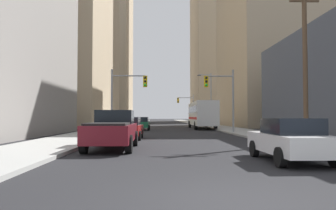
{
  "coord_description": "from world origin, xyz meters",
  "views": [
    {
      "loc": [
        -1.32,
        -5.87,
        1.58
      ],
      "look_at": [
        0.0,
        39.2,
        3.21
      ],
      "focal_mm": 33.99,
      "sensor_mm": 36.0,
      "label": 1
    }
  ],
  "objects_px": {
    "city_bus": "(202,114)",
    "sedan_green": "(141,123)",
    "sedan_white": "(290,140)",
    "traffic_signal_near_left": "(127,90)",
    "sedan_red": "(128,128)",
    "traffic_signal_near_right": "(221,91)",
    "traffic_signal_far_right": "(186,104)",
    "pickup_truck_maroon": "(113,130)"
  },
  "relations": [
    {
      "from": "city_bus",
      "to": "sedan_green",
      "type": "xyz_separation_m",
      "value": [
        -7.57,
        -3.73,
        -1.16
      ]
    },
    {
      "from": "sedan_white",
      "to": "traffic_signal_near_left",
      "type": "distance_m",
      "value": 20.43
    },
    {
      "from": "city_bus",
      "to": "sedan_red",
      "type": "bearing_deg",
      "value": -112.61
    },
    {
      "from": "sedan_red",
      "to": "traffic_signal_near_right",
      "type": "distance_m",
      "value": 11.42
    },
    {
      "from": "sedan_green",
      "to": "city_bus",
      "type": "bearing_deg",
      "value": 26.25
    },
    {
      "from": "sedan_white",
      "to": "traffic_signal_far_right",
      "type": "height_order",
      "value": "traffic_signal_far_right"
    },
    {
      "from": "traffic_signal_near_right",
      "to": "sedan_red",
      "type": "bearing_deg",
      "value": -136.93
    },
    {
      "from": "city_bus",
      "to": "sedan_white",
      "type": "distance_m",
      "value": 29.74
    },
    {
      "from": "sedan_red",
      "to": "pickup_truck_maroon",
      "type": "bearing_deg",
      "value": -90.79
    },
    {
      "from": "traffic_signal_near_left",
      "to": "traffic_signal_near_right",
      "type": "bearing_deg",
      "value": -0.0
    },
    {
      "from": "sedan_red",
      "to": "traffic_signal_near_left",
      "type": "bearing_deg",
      "value": 96.24
    },
    {
      "from": "sedan_white",
      "to": "traffic_signal_near_right",
      "type": "height_order",
      "value": "traffic_signal_near_right"
    },
    {
      "from": "traffic_signal_near_left",
      "to": "city_bus",
      "type": "bearing_deg",
      "value": 52.27
    },
    {
      "from": "city_bus",
      "to": "traffic_signal_far_right",
      "type": "distance_m",
      "value": 23.65
    },
    {
      "from": "sedan_white",
      "to": "pickup_truck_maroon",
      "type": "bearing_deg",
      "value": 146.87
    },
    {
      "from": "city_bus",
      "to": "traffic_signal_far_right",
      "type": "bearing_deg",
      "value": 89.87
    },
    {
      "from": "pickup_truck_maroon",
      "to": "sedan_white",
      "type": "height_order",
      "value": "pickup_truck_maroon"
    },
    {
      "from": "sedan_red",
      "to": "traffic_signal_far_right",
      "type": "relative_size",
      "value": 0.71
    },
    {
      "from": "pickup_truck_maroon",
      "to": "sedan_red",
      "type": "bearing_deg",
      "value": 89.21
    },
    {
      "from": "sedan_white",
      "to": "sedan_green",
      "type": "height_order",
      "value": "same"
    },
    {
      "from": "city_bus",
      "to": "pickup_truck_maroon",
      "type": "relative_size",
      "value": 2.13
    },
    {
      "from": "traffic_signal_far_right",
      "to": "pickup_truck_maroon",
      "type": "bearing_deg",
      "value": -99.14
    },
    {
      "from": "pickup_truck_maroon",
      "to": "sedan_green",
      "type": "distance_m",
      "value": 21.49
    },
    {
      "from": "pickup_truck_maroon",
      "to": "sedan_red",
      "type": "xyz_separation_m",
      "value": [
        0.09,
        6.73,
        -0.16
      ]
    },
    {
      "from": "city_bus",
      "to": "sedan_red",
      "type": "xyz_separation_m",
      "value": [
        -7.7,
        -18.5,
        -1.16
      ]
    },
    {
      "from": "traffic_signal_near_left",
      "to": "traffic_signal_far_right",
      "type": "relative_size",
      "value": 1.0
    },
    {
      "from": "sedan_red",
      "to": "sedan_green",
      "type": "height_order",
      "value": "same"
    },
    {
      "from": "pickup_truck_maroon",
      "to": "traffic_signal_far_right",
      "type": "bearing_deg",
      "value": 80.86
    },
    {
      "from": "traffic_signal_near_left",
      "to": "traffic_signal_far_right",
      "type": "distance_m",
      "value": 35.61
    },
    {
      "from": "pickup_truck_maroon",
      "to": "traffic_signal_near_left",
      "type": "relative_size",
      "value": 0.9
    },
    {
      "from": "pickup_truck_maroon",
      "to": "traffic_signal_near_left",
      "type": "bearing_deg",
      "value": 92.92
    },
    {
      "from": "city_bus",
      "to": "traffic_signal_near_right",
      "type": "xyz_separation_m",
      "value": [
        0.3,
        -11.01,
        2.07
      ]
    },
    {
      "from": "sedan_green",
      "to": "traffic_signal_near_right",
      "type": "bearing_deg",
      "value": -42.73
    },
    {
      "from": "sedan_green",
      "to": "sedan_red",
      "type": "bearing_deg",
      "value": -90.5
    },
    {
      "from": "sedan_red",
      "to": "traffic_signal_far_right",
      "type": "bearing_deg",
      "value": 79.55
    },
    {
      "from": "pickup_truck_maroon",
      "to": "sedan_red",
      "type": "height_order",
      "value": "pickup_truck_maroon"
    },
    {
      "from": "traffic_signal_near_left",
      "to": "sedan_green",
      "type": "bearing_deg",
      "value": 82.59
    },
    {
      "from": "sedan_white",
      "to": "traffic_signal_near_left",
      "type": "height_order",
      "value": "traffic_signal_near_left"
    },
    {
      "from": "sedan_red",
      "to": "traffic_signal_near_left",
      "type": "relative_size",
      "value": 0.71
    },
    {
      "from": "traffic_signal_near_left",
      "to": "traffic_signal_far_right",
      "type": "bearing_deg",
      "value": 76.07
    },
    {
      "from": "sedan_red",
      "to": "traffic_signal_near_left",
      "type": "distance_m",
      "value": 8.2
    },
    {
      "from": "sedan_red",
      "to": "city_bus",
      "type": "bearing_deg",
      "value": 67.39
    }
  ]
}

